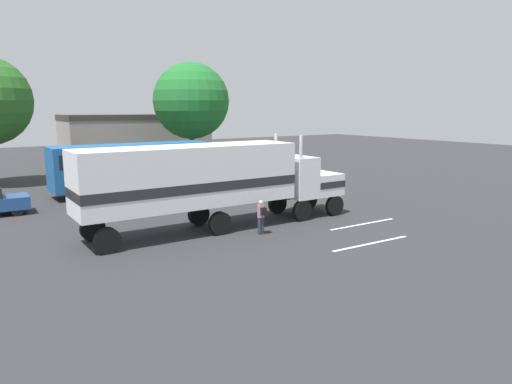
{
  "coord_description": "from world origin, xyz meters",
  "views": [
    {
      "loc": [
        -16.31,
        -19.63,
        5.85
      ],
      "look_at": [
        -3.13,
        -0.06,
        1.6
      ],
      "focal_mm": 32.63,
      "sensor_mm": 36.0,
      "label": 1
    }
  ],
  "objects_px": {
    "semi_truck": "(210,178)",
    "parked_bus": "(133,163)",
    "tree_left": "(191,101)",
    "person_bystander": "(261,216)"
  },
  "relations": [
    {
      "from": "semi_truck",
      "to": "parked_bus",
      "type": "xyz_separation_m",
      "value": [
        0.46,
        12.22,
        -0.46
      ]
    },
    {
      "from": "person_bystander",
      "to": "parked_bus",
      "type": "xyz_separation_m",
      "value": [
        -1.06,
        14.34,
        1.17
      ]
    },
    {
      "from": "semi_truck",
      "to": "parked_bus",
      "type": "relative_size",
      "value": 1.29
    },
    {
      "from": "person_bystander",
      "to": "tree_left",
      "type": "height_order",
      "value": "tree_left"
    },
    {
      "from": "semi_truck",
      "to": "tree_left",
      "type": "xyz_separation_m",
      "value": [
        8.32,
        18.81,
        3.99
      ]
    },
    {
      "from": "person_bystander",
      "to": "tree_left",
      "type": "relative_size",
      "value": 0.16
    },
    {
      "from": "person_bystander",
      "to": "parked_bus",
      "type": "height_order",
      "value": "parked_bus"
    },
    {
      "from": "parked_bus",
      "to": "person_bystander",
      "type": "bearing_deg",
      "value": -85.77
    },
    {
      "from": "person_bystander",
      "to": "parked_bus",
      "type": "relative_size",
      "value": 0.15
    },
    {
      "from": "semi_truck",
      "to": "parked_bus",
      "type": "height_order",
      "value": "semi_truck"
    }
  ]
}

